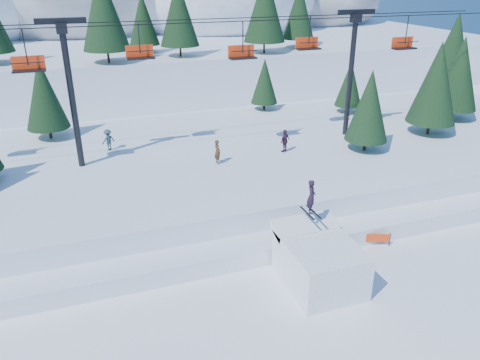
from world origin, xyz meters
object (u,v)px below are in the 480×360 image
object	(u,v)px
banner_far	(374,232)
chairlift	(214,63)
jump_kicker	(319,261)
banner_near	(367,238)

from	to	relation	value
banner_far	chairlift	bearing A→B (deg)	117.86
jump_kicker	banner_far	world-z (taller)	jump_kicker
banner_near	banner_far	distance (m)	1.03
jump_kicker	chairlift	xyz separation A→B (m)	(-1.13, 15.33, 7.97)
chairlift	banner_far	xyz separation A→B (m)	(6.62, -12.52, -8.78)
chairlift	banner_far	bearing A→B (deg)	-62.14
chairlift	banner_near	size ratio (longest dim) A/B	17.05
chairlift	banner_near	xyz separation A→B (m)	(5.74, -13.05, -8.78)
jump_kicker	chairlift	bearing A→B (deg)	94.23
jump_kicker	chairlift	world-z (taller)	chairlift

